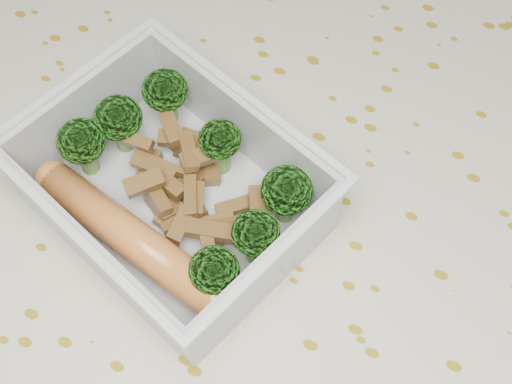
% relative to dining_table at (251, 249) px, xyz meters
% --- Properties ---
extents(dining_table, '(1.40, 0.90, 0.75)m').
position_rel_dining_table_xyz_m(dining_table, '(0.00, 0.00, 0.00)').
color(dining_table, brown).
rests_on(dining_table, ground).
extents(tablecloth, '(1.46, 0.96, 0.19)m').
position_rel_dining_table_xyz_m(tablecloth, '(0.00, 0.00, 0.05)').
color(tablecloth, beige).
rests_on(tablecloth, dining_table).
extents(lunch_container, '(0.22, 0.20, 0.06)m').
position_rel_dining_table_xyz_m(lunch_container, '(-0.04, -0.03, 0.11)').
color(lunch_container, silver).
rests_on(lunch_container, tablecloth).
extents(broccoli_florets, '(0.17, 0.14, 0.05)m').
position_rel_dining_table_xyz_m(broccoli_florets, '(-0.04, -0.02, 0.12)').
color(broccoli_florets, '#608C3F').
rests_on(broccoli_florets, lunch_container).
extents(meat_pile, '(0.11, 0.09, 0.03)m').
position_rel_dining_table_xyz_m(meat_pile, '(-0.04, -0.02, 0.11)').
color(meat_pile, brown).
rests_on(meat_pile, lunch_container).
extents(sausage, '(0.16, 0.06, 0.03)m').
position_rel_dining_table_xyz_m(sausage, '(-0.05, -0.07, 0.11)').
color(sausage, '#C67131').
rests_on(sausage, lunch_container).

